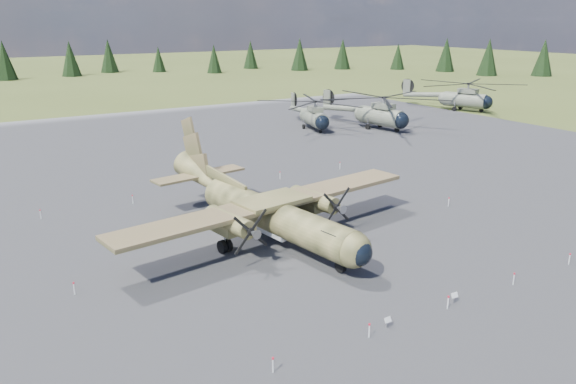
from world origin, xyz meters
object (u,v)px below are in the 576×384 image
transport_plane (264,207)px  helicopter_near (314,109)px  helicopter_far (465,91)px  helicopter_mid (381,106)px

transport_plane → helicopter_near: (28.60, 35.33, 0.75)m
helicopter_far → helicopter_mid: bearing=173.6°
helicopter_mid → helicopter_far: 26.32m
helicopter_far → transport_plane: bearing=-169.8°
transport_plane → helicopter_mid: transport_plane is taller
transport_plane → helicopter_far: bearing=21.8°
transport_plane → helicopter_far: size_ratio=1.00×
transport_plane → helicopter_mid: (37.49, 30.11, 1.18)m
helicopter_far → helicopter_near: bearing=161.7°
helicopter_mid → helicopter_far: (25.61, 6.05, 0.02)m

